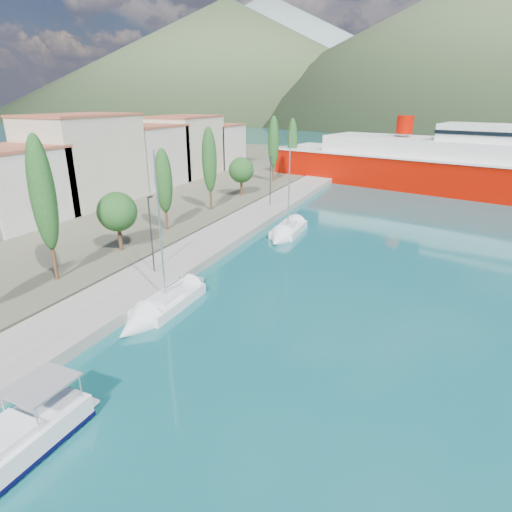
% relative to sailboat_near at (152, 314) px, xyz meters
% --- Properties ---
extents(ground, '(1400.00, 1400.00, 0.00)m').
position_rel_sailboat_near_xyz_m(ground, '(5.32, 111.18, -0.32)').
color(ground, '#13565C').
extents(quay, '(5.00, 88.00, 0.80)m').
position_rel_sailboat_near_xyz_m(quay, '(-3.68, 17.18, 0.08)').
color(quay, gray).
rests_on(quay, ground).
extents(land_strip, '(70.00, 148.00, 0.70)m').
position_rel_sailboat_near_xyz_m(land_strip, '(-41.68, 27.18, 0.03)').
color(land_strip, '#565644').
rests_on(land_strip, ground).
extents(town_buildings, '(9.20, 69.20, 11.30)m').
position_rel_sailboat_near_xyz_m(town_buildings, '(-26.68, 28.08, 5.25)').
color(town_buildings, beige).
rests_on(town_buildings, land_strip).
extents(tree_row, '(3.55, 62.81, 10.95)m').
position_rel_sailboat_near_xyz_m(tree_row, '(-9.75, 22.83, 5.47)').
color(tree_row, '#47301E').
rests_on(tree_row, land_strip).
extents(lamp_posts, '(0.15, 48.20, 6.06)m').
position_rel_sailboat_near_xyz_m(lamp_posts, '(-3.68, 5.95, 3.77)').
color(lamp_posts, '#2D2D33').
rests_on(lamp_posts, quay).
extents(sailboat_near, '(2.47, 8.24, 11.83)m').
position_rel_sailboat_near_xyz_m(sailboat_near, '(0.00, 0.00, 0.00)').
color(sailboat_near, silver).
rests_on(sailboat_near, ground).
extents(sailboat_mid, '(2.86, 8.12, 11.81)m').
position_rel_sailboat_near_xyz_m(sailboat_mid, '(1.91, 20.01, 0.01)').
color(sailboat_mid, silver).
rests_on(sailboat_mid, ground).
extents(ferry, '(60.78, 26.28, 11.82)m').
position_rel_sailboat_near_xyz_m(ferry, '(17.63, 54.04, 3.28)').
color(ferry, '#A30B00').
rests_on(ferry, ground).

